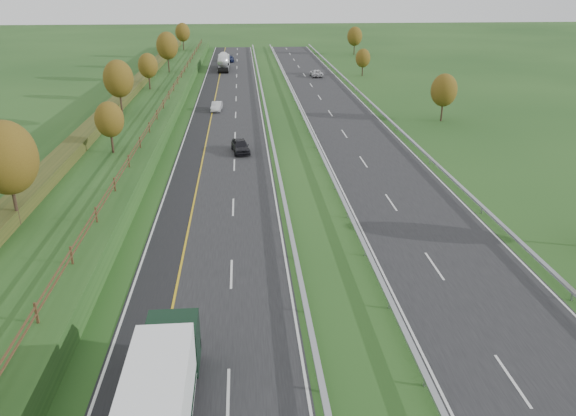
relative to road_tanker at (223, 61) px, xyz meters
name	(u,v)px	position (x,y,z in m)	size (l,w,h in m)	color
ground	(291,144)	(9.60, -60.81, -1.86)	(400.00, 400.00, 0.00)	#1E4318
near_carriageway	(225,134)	(1.60, -55.81, -1.84)	(10.50, 200.00, 0.04)	black
far_carriageway	(352,132)	(18.10, -55.81, -1.84)	(10.50, 200.00, 0.04)	black
hard_shoulder	(196,135)	(-2.15, -55.81, -1.84)	(3.00, 200.00, 0.04)	black
lane_markings	(275,133)	(8.00, -55.93, -1.81)	(26.75, 200.00, 0.01)	silver
embankment_left	(121,129)	(-11.40, -55.81, -0.86)	(12.00, 200.00, 2.00)	#1E4318
hedge_left	(103,117)	(-13.40, -55.81, 0.69)	(2.20, 180.00, 1.10)	#2D3917
fence_left	(156,115)	(-6.90, -56.22, 0.87)	(0.12, 189.06, 1.20)	#422B19
median_barrier_near	(270,129)	(7.30, -55.81, -1.25)	(0.32, 200.00, 0.71)	#989BA1
median_barrier_far	(309,128)	(12.40, -55.81, -1.25)	(0.32, 200.00, 0.71)	#989BA1
outer_barrier_far	(396,126)	(23.90, -55.81, -1.25)	(0.32, 200.00, 0.71)	#989BA1
trees_left	(114,91)	(-11.04, -59.18, 4.51)	(6.64, 164.30, 7.66)	#2D2116
trees_far	(397,66)	(31.40, -26.60, 2.38)	(8.45, 118.60, 7.12)	#2D2116
road_tanker	(223,61)	(0.00, 0.00, 0.00)	(2.40, 11.22, 3.46)	silver
car_dark_near	(240,146)	(3.54, -64.09, -1.06)	(1.81, 4.49, 1.53)	black
car_silver_mid	(217,106)	(0.00, -41.71, -1.16)	(1.40, 4.01, 1.32)	silver
car_small_far	(230,59)	(1.16, 12.80, -1.14)	(1.91, 4.71, 1.37)	#161D44
car_oncoming	(316,73)	(19.09, -10.94, -1.15)	(2.25, 4.87, 1.35)	silver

